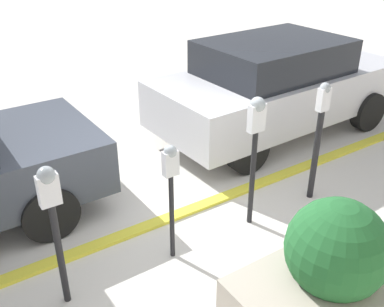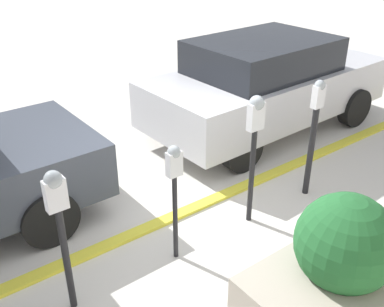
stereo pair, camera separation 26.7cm
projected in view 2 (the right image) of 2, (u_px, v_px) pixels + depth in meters
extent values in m
plane|color=beige|center=(185.00, 218.00, 5.49)|extent=(40.00, 40.00, 0.00)
cube|color=gold|center=(181.00, 213.00, 5.54)|extent=(19.00, 0.16, 0.04)
cylinder|color=black|center=(67.00, 260.00, 3.99)|extent=(0.06, 0.06, 1.10)
cube|color=silver|center=(55.00, 195.00, 3.67)|extent=(0.18, 0.09, 0.29)
sphere|color=gray|center=(53.00, 180.00, 3.60)|extent=(0.15, 0.15, 0.15)
cylinder|color=black|center=(175.00, 218.00, 4.63)|extent=(0.05, 0.05, 1.01)
cube|color=silver|center=(174.00, 164.00, 4.34)|extent=(0.15, 0.09, 0.26)
sphere|color=gray|center=(174.00, 152.00, 4.28)|extent=(0.13, 0.13, 0.13)
cylinder|color=black|center=(251.00, 177.00, 5.18)|extent=(0.06, 0.06, 1.20)
cube|color=silver|center=(256.00, 116.00, 4.83)|extent=(0.19, 0.09, 0.31)
sphere|color=gray|center=(257.00, 103.00, 4.75)|extent=(0.16, 0.16, 0.16)
cylinder|color=black|center=(311.00, 152.00, 5.71)|extent=(0.08, 0.08, 1.22)
cube|color=silver|center=(318.00, 97.00, 5.36)|extent=(0.15, 0.09, 0.28)
sphere|color=gray|center=(320.00, 85.00, 5.30)|extent=(0.13, 0.13, 0.13)
cube|color=#A39989|center=(335.00, 296.00, 3.93)|extent=(1.66, 0.96, 0.63)
sphere|color=#1E5628|center=(345.00, 243.00, 3.66)|extent=(0.84, 0.84, 0.84)
cylinder|color=black|center=(49.00, 218.00, 4.93)|extent=(0.66, 0.21, 0.66)
cylinder|color=black|center=(4.00, 162.00, 6.07)|extent=(0.66, 0.21, 0.66)
cube|color=#B7B7BC|center=(268.00, 90.00, 7.51)|extent=(4.35, 1.95, 0.72)
cube|color=black|center=(263.00, 55.00, 7.13)|extent=(2.28, 1.66, 0.52)
cylinder|color=black|center=(354.00, 107.00, 7.80)|extent=(0.67, 0.22, 0.67)
cylinder|color=black|center=(284.00, 83.00, 8.97)|extent=(0.67, 0.22, 0.67)
cylinder|color=black|center=(242.00, 149.00, 6.38)|extent=(0.67, 0.22, 0.67)
cylinder|color=black|center=(175.00, 114.00, 7.55)|extent=(0.67, 0.22, 0.67)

